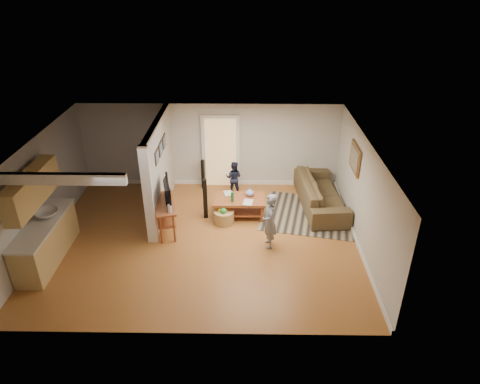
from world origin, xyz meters
name	(u,v)px	position (x,y,z in m)	size (l,w,h in m)	color
ground	(203,239)	(0.00, 0.00, 0.00)	(7.50, 7.50, 0.00)	#9C6227
room_shell	(157,178)	(-1.07, 0.43, 1.46)	(7.54, 6.02, 2.52)	beige
area_rug	(318,215)	(2.97, 1.18, 0.01)	(2.92, 2.14, 0.01)	black
sofa	(320,205)	(3.10, 1.71, 0.00)	(2.65, 1.04, 0.77)	#473F23
coffee_table	(240,202)	(0.88, 1.14, 0.42)	(1.37, 0.81, 0.80)	maroon
tv_console	(165,205)	(-0.93, 0.40, 0.72)	(0.77, 1.34, 1.09)	maroon
speaker_left	(205,199)	(-0.01, 1.04, 0.56)	(0.11, 0.11, 1.11)	black
speaker_right	(203,174)	(-0.22, 2.70, 0.46)	(0.09, 0.09, 0.91)	black
toy_basket	(224,216)	(0.48, 0.78, 0.19)	(0.53, 0.53, 0.47)	olive
child	(269,246)	(1.60, -0.23, 0.00)	(0.50, 0.33, 1.38)	gray
toddler	(234,193)	(0.69, 2.40, 0.00)	(0.48, 0.38, 0.99)	#1B1F39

